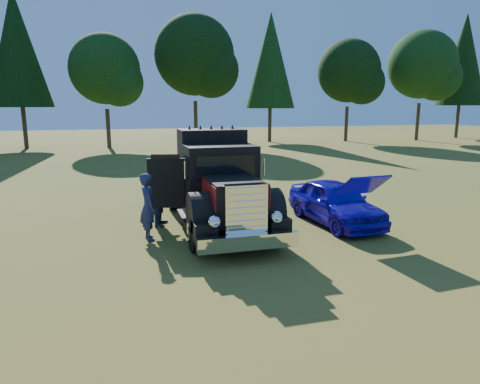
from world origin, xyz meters
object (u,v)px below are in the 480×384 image
hotrod_coupe (335,202)px  spectator_near (148,207)px  spectator_far (163,195)px  diamond_t_truck (218,187)px

hotrod_coupe → spectator_near: bearing=-178.5°
hotrod_coupe → spectator_far: 5.49m
hotrod_coupe → spectator_far: size_ratio=2.20×
spectator_near → spectator_far: size_ratio=0.98×
diamond_t_truck → spectator_near: diamond_t_truck is taller
spectator_near → spectator_far: 1.57m
diamond_t_truck → spectator_near: 2.31m
spectator_far → spectator_near: bearing=175.3°
diamond_t_truck → spectator_far: diamond_t_truck is taller
spectator_far → hotrod_coupe: bearing=-87.2°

